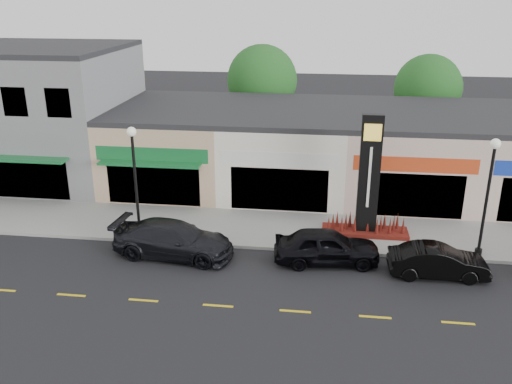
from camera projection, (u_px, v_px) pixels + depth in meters
The scene contains 15 objects.
ground at pixel (300, 273), 23.43m from camera, with size 120.00×120.00×0.00m, color black.
sidewalk at pixel (304, 230), 27.44m from camera, with size 52.00×4.30×0.15m, color gray.
curb at pixel (302, 250), 25.35m from camera, with size 52.00×0.20×0.15m, color gray.
building_grey_2story at pixel (31, 112), 34.82m from camera, with size 12.00×10.95×8.30m.
shop_beige at pixel (176, 143), 34.27m from camera, with size 7.00×10.85×4.80m.
shop_cream at pixel (287, 147), 33.43m from camera, with size 7.00×10.01×4.80m.
shop_pink_w at pixel (402, 151), 32.58m from camera, with size 7.00×10.01×4.80m.
tree_rear_west at pixel (262, 80), 40.20m from camera, with size 5.20×5.20×7.83m.
tree_rear_mid at pixel (428, 88), 38.86m from camera, with size 4.80×4.80×7.29m.
lamp_west_near at pixel (135, 171), 25.50m from camera, with size 0.44×0.44×5.47m.
lamp_east_near at pixel (489, 186), 23.56m from camera, with size 0.44×0.44×5.47m.
pylon_sign at pixel (368, 193), 26.17m from camera, with size 4.20×1.30×6.00m.
car_dark_sedan at pixel (173, 239), 24.73m from camera, with size 5.55×2.26×1.61m, color black.
car_black_sedan at pixel (327, 246), 24.08m from camera, with size 4.67×1.88×1.59m, color black.
car_black_conv at pixel (438, 262), 22.98m from camera, with size 4.14×1.45×1.37m, color black.
Camera 1 is at (0.81, -20.78, 11.50)m, focal length 38.00 mm.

